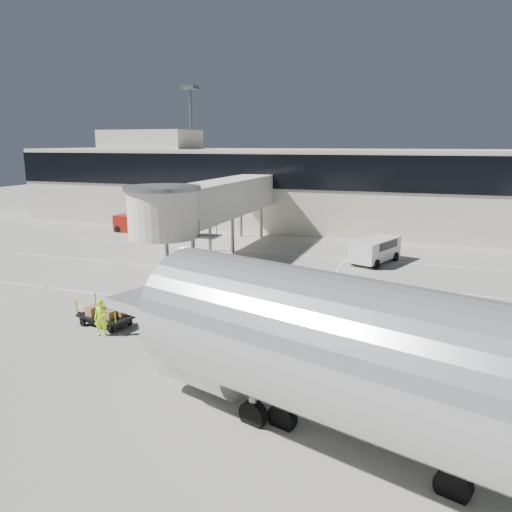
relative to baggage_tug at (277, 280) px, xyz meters
The scene contains 12 objects.
ground 7.35m from the baggage_tug, 117.11° to the right, with size 140.00×140.00×0.00m, color #A8A597.
lane_markings 4.92m from the baggage_tug, 145.01° to the left, with size 40.00×30.00×0.02m.
terminal 23.97m from the baggage_tug, 98.96° to the left, with size 64.00×12.11×15.20m.
jet_bridge 10.02m from the baggage_tug, 141.88° to the left, with size 5.70×20.40×6.03m.
baggage_tug is the anchor object (origin of this frame).
suitcase_cart 3.26m from the baggage_tug, 71.94° to the right, with size 4.16×2.10×1.60m.
box_cart_near 5.64m from the baggage_tug, 113.46° to the right, with size 4.14×2.94×1.63m.
box_cart_far 10.61m from the baggage_tug, 124.03° to the right, with size 3.34×1.77×1.28m.
ground_worker 11.27m from the baggage_tug, 118.17° to the right, with size 0.62×0.41×1.72m, color #C5FF1A.
minivan 10.21m from the baggage_tug, 61.60° to the left, with size 3.40×5.02×1.77m.
belt_loader 23.55m from the baggage_tug, 143.45° to the left, with size 4.62×2.12×2.17m.
aircraft 18.77m from the baggage_tug, 59.18° to the right, with size 20.69×9.35×5.32m.
Camera 1 is at (11.88, -21.30, 8.64)m, focal length 35.00 mm.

